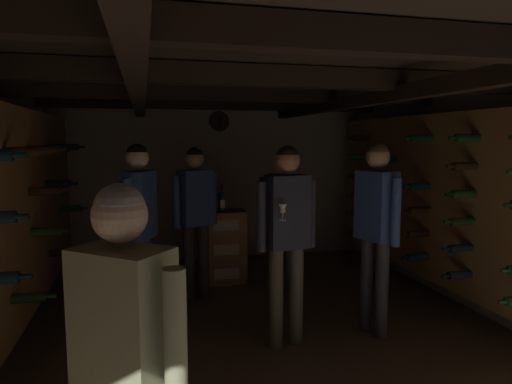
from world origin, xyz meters
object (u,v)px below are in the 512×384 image
Objects in this scene: person_guest_rear_center at (195,209)px; person_host_center at (287,226)px; display_bottle at (222,200)px; person_guest_far_left at (139,218)px; wine_crate_stack at (224,247)px; person_guest_far_right at (282,210)px; person_guest_near_left at (125,359)px; person_guest_mid_right at (376,219)px.

person_host_center is at bearing -64.55° from person_guest_rear_center.
person_guest_far_left is at bearing -129.08° from display_bottle.
person_host_center is at bearing -83.40° from wine_crate_stack.
person_guest_far_right is at bearing -40.15° from display_bottle.
person_guest_rear_center reaches higher than person_guest_far_right.
display_bottle reaches higher than wine_crate_stack.
display_bottle is at bearing 139.85° from person_guest_far_right.
display_bottle is 3.90m from person_guest_near_left.
person_guest_far_left reaches higher than person_guest_far_right.
person_host_center is at bearing -82.37° from display_bottle.
person_guest_mid_right reaches higher than person_guest_far_left.
display_bottle is 1.54m from person_guest_far_left.
person_guest_mid_right is (1.07, -1.81, 0.62)m from wine_crate_stack.
wine_crate_stack is 1.70m from person_guest_far_left.
person_guest_far_right is (0.61, -0.51, -0.06)m from display_bottle.
person_host_center is 1.37m from person_guest_far_left.
person_guest_rear_center is at bearing 179.97° from person_guest_far_right.
wine_crate_stack is 0.56× the size of person_guest_far_right.
person_guest_far_left is at bearing 152.58° from person_host_center.
person_guest_mid_right reaches higher than wine_crate_stack.
display_bottle is 0.22× the size of person_guest_far_right.
person_guest_near_left is (-1.24, -1.94, -0.07)m from person_host_center.
person_host_center is 0.86m from person_guest_mid_right.
display_bottle is at bearing -129.10° from wine_crate_stack.
display_bottle is at bearing 53.32° from person_guest_rear_center.
person_guest_near_left is 2.57m from person_guest_far_left.
wine_crate_stack is at bearing 96.60° from person_host_center.
person_guest_far_right is 3.63m from person_guest_near_left.
person_guest_far_right is at bearing 23.42° from person_guest_far_left.
person_guest_rear_center is (-0.63, 1.32, -0.03)m from person_host_center.
person_guest_mid_right is at bearing 3.56° from person_host_center.
person_guest_rear_center reaches higher than person_guest_near_left.
person_guest_far_left is at bearing 164.45° from person_guest_mid_right.
person_guest_rear_center is at bearing 49.23° from person_guest_far_left.
person_guest_far_right is 1.36m from person_guest_mid_right.
person_host_center is at bearing -27.42° from person_guest_far_left.
wine_crate_stack is 0.53× the size of person_guest_rear_center.
person_guest_rear_center is (-0.41, -0.55, 0.58)m from wine_crate_stack.
person_guest_rear_center is at bearing 115.45° from person_host_center.
person_host_center is 1.06× the size of person_guest_near_left.
person_guest_near_left is at bearing -136.57° from person_guest_mid_right.
person_guest_rear_center is at bearing -126.84° from wine_crate_stack.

